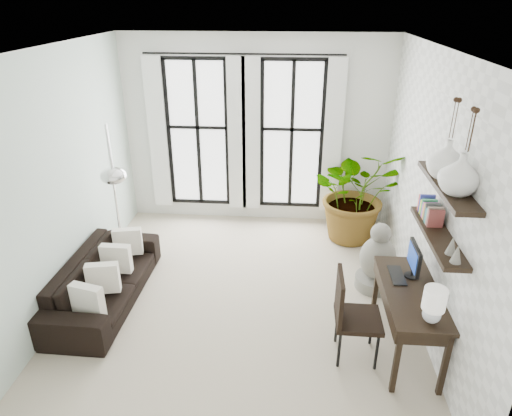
# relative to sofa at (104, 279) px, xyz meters

# --- Properties ---
(floor) EXTENTS (5.00, 5.00, 0.00)m
(floor) POSITION_rel_sofa_xyz_m (1.80, 0.16, -0.32)
(floor) COLOR #B7A891
(floor) RESTS_ON ground
(ceiling) EXTENTS (5.00, 5.00, 0.00)m
(ceiling) POSITION_rel_sofa_xyz_m (1.80, 0.16, 2.88)
(ceiling) COLOR white
(ceiling) RESTS_ON wall_back
(wall_left) EXTENTS (0.00, 5.00, 5.00)m
(wall_left) POSITION_rel_sofa_xyz_m (-0.45, 0.16, 1.28)
(wall_left) COLOR silver
(wall_left) RESTS_ON floor
(wall_right) EXTENTS (0.00, 5.00, 5.00)m
(wall_right) POSITION_rel_sofa_xyz_m (4.05, 0.16, 1.28)
(wall_right) COLOR white
(wall_right) RESTS_ON floor
(wall_back) EXTENTS (4.50, 0.00, 4.50)m
(wall_back) POSITION_rel_sofa_xyz_m (1.80, 2.66, 1.28)
(wall_back) COLOR white
(wall_back) RESTS_ON floor
(windows) EXTENTS (3.26, 0.13, 2.65)m
(windows) POSITION_rel_sofa_xyz_m (1.60, 2.59, 1.24)
(windows) COLOR white
(windows) RESTS_ON wall_back
(wall_shelves) EXTENTS (0.25, 1.30, 0.60)m
(wall_shelves) POSITION_rel_sofa_xyz_m (3.91, -0.62, 1.41)
(wall_shelves) COLOR black
(wall_shelves) RESTS_ON wall_right
(sofa) EXTENTS (0.90, 2.19, 0.63)m
(sofa) POSITION_rel_sofa_xyz_m (0.00, 0.00, 0.00)
(sofa) COLOR black
(sofa) RESTS_ON floor
(throw_pillows) EXTENTS (0.40, 1.52, 0.40)m
(throw_pillows) POSITION_rel_sofa_xyz_m (0.10, 0.00, 0.18)
(throw_pillows) COLOR white
(throw_pillows) RESTS_ON sofa
(plant) EXTENTS (1.60, 1.43, 1.62)m
(plant) POSITION_rel_sofa_xyz_m (3.48, 2.01, 0.49)
(plant) COLOR #2D7228
(plant) RESTS_ON floor
(desk) EXTENTS (0.59, 1.39, 1.21)m
(desk) POSITION_rel_sofa_xyz_m (3.74, -0.70, 0.44)
(desk) COLOR black
(desk) RESTS_ON floor
(desk_chair) EXTENTS (0.51, 0.51, 1.05)m
(desk_chair) POSITION_rel_sofa_xyz_m (3.09, -0.79, 0.28)
(desk_chair) COLOR black
(desk_chair) RESTS_ON floor
(arc_lamp) EXTENTS (0.73, 1.22, 2.29)m
(arc_lamp) POSITION_rel_sofa_xyz_m (0.10, 0.49, 1.45)
(arc_lamp) COLOR silver
(arc_lamp) RESTS_ON floor
(buddha) EXTENTS (0.55, 0.55, 0.99)m
(buddha) POSITION_rel_sofa_xyz_m (3.62, 0.58, 0.10)
(buddha) COLOR gray
(buddha) RESTS_ON floor
(vase_a) EXTENTS (0.37, 0.37, 0.38)m
(vase_a) POSITION_rel_sofa_xyz_m (3.91, -0.91, 1.95)
(vase_a) COLOR white
(vase_a) RESTS_ON shelf_upper
(vase_b) EXTENTS (0.37, 0.37, 0.38)m
(vase_b) POSITION_rel_sofa_xyz_m (3.91, -0.51, 1.95)
(vase_b) COLOR white
(vase_b) RESTS_ON shelf_upper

